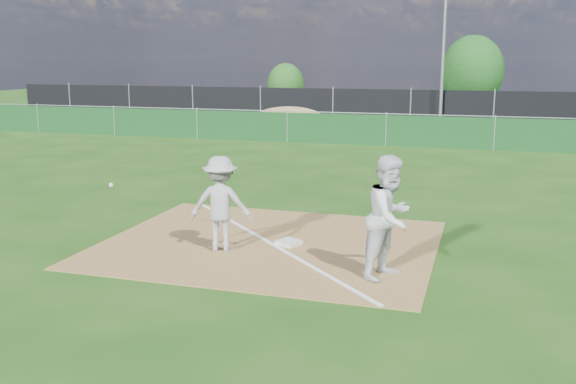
% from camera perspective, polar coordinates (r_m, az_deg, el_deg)
% --- Properties ---
extents(ground, '(90.00, 90.00, 0.00)m').
position_cam_1_polar(ground, '(20.39, 6.54, 2.27)').
color(ground, '#1A420E').
rests_on(ground, ground).
extents(infield_dirt, '(6.00, 5.00, 0.02)m').
position_cam_1_polar(infield_dirt, '(11.86, -1.66, -4.58)').
color(infield_dirt, olive).
rests_on(infield_dirt, ground).
extents(foul_line, '(5.01, 5.01, 0.01)m').
position_cam_1_polar(foul_line, '(11.86, -1.66, -4.51)').
color(foul_line, white).
rests_on(foul_line, infield_dirt).
extents(green_fence, '(44.00, 0.05, 1.20)m').
position_cam_1_polar(green_fence, '(25.19, 8.71, 5.41)').
color(green_fence, '#0F3917').
rests_on(green_fence, ground).
extents(dirt_mound, '(3.38, 2.60, 1.17)m').
position_cam_1_polar(dirt_mound, '(29.70, 0.11, 6.48)').
color(dirt_mound, olive).
rests_on(dirt_mound, ground).
extents(black_fence, '(46.00, 0.04, 1.80)m').
position_cam_1_polar(black_fence, '(33.06, 10.83, 7.37)').
color(black_fence, black).
rests_on(black_fence, ground).
extents(parking_lot, '(46.00, 9.00, 0.01)m').
position_cam_1_polar(parking_lot, '(38.09, 11.65, 6.55)').
color(parking_lot, black).
rests_on(parking_lot, ground).
extents(light_pole, '(0.16, 0.16, 8.00)m').
position_cam_1_polar(light_pole, '(32.55, 13.67, 12.64)').
color(light_pole, slate).
rests_on(light_pole, ground).
extents(first_base, '(0.49, 0.49, 0.08)m').
position_cam_1_polar(first_base, '(11.74, 0.08, -4.51)').
color(first_base, silver).
rests_on(first_base, infield_dirt).
extents(play_at_first, '(2.58, 0.84, 1.68)m').
position_cam_1_polar(play_at_first, '(11.29, -6.00, -1.04)').
color(play_at_first, '#A9A9AB').
rests_on(play_at_first, infield_dirt).
extents(runner, '(1.04, 1.15, 1.93)m').
position_cam_1_polar(runner, '(9.98, 9.07, -2.22)').
color(runner, silver).
rests_on(runner, ground).
extents(car_left, '(4.82, 2.98, 1.53)m').
position_cam_1_polar(car_left, '(39.42, 2.47, 8.07)').
color(car_left, '#A6A8AD').
rests_on(car_left, parking_lot).
extents(car_mid, '(4.74, 3.00, 1.47)m').
position_cam_1_polar(car_mid, '(38.76, 8.28, 7.86)').
color(car_mid, black).
rests_on(car_mid, parking_lot).
extents(car_right, '(4.93, 2.56, 1.37)m').
position_cam_1_polar(car_right, '(38.02, 17.26, 7.30)').
color(car_right, black).
rests_on(car_right, parking_lot).
extents(tree_left, '(2.54, 2.54, 3.01)m').
position_cam_1_polar(tree_left, '(45.47, -0.21, 9.56)').
color(tree_left, '#382316').
rests_on(tree_left, ground).
extents(tree_mid, '(4.09, 4.09, 4.85)m').
position_cam_1_polar(tree_mid, '(44.76, 16.06, 10.29)').
color(tree_mid, '#382316').
rests_on(tree_mid, ground).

